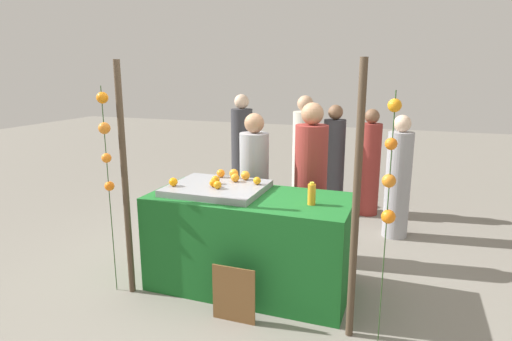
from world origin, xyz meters
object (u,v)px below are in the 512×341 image
(stall_counter, at_px, (250,242))
(vendor_right, at_px, (310,189))
(juice_bottle, at_px, (312,194))
(vendor_left, at_px, (254,190))
(orange_0, at_px, (216,180))
(orange_1, at_px, (245,175))
(chalkboard_sign, at_px, (234,295))

(stall_counter, xyz_separation_m, vendor_right, (0.37, 0.77, 0.34))
(juice_bottle, distance_m, vendor_left, 1.16)
(orange_0, relative_size, vendor_right, 0.05)
(stall_counter, bearing_deg, orange_0, 169.93)
(vendor_left, bearing_deg, orange_1, -81.39)
(orange_1, relative_size, juice_bottle, 0.46)
(orange_1, height_order, vendor_right, vendor_right)
(juice_bottle, bearing_deg, orange_0, 171.90)
(juice_bottle, xyz_separation_m, chalkboard_sign, (-0.49, -0.53, -0.74))
(stall_counter, distance_m, orange_1, 0.65)
(orange_0, bearing_deg, chalkboard_sign, -55.40)
(orange_0, distance_m, vendor_left, 0.73)
(orange_0, height_order, orange_1, orange_1)
(stall_counter, xyz_separation_m, orange_1, (-0.17, 0.30, 0.55))
(juice_bottle, relative_size, chalkboard_sign, 0.40)
(orange_1, bearing_deg, vendor_right, 40.93)
(vendor_left, distance_m, vendor_right, 0.61)
(chalkboard_sign, bearing_deg, stall_counter, 97.98)
(vendor_right, bearing_deg, juice_bottle, -76.59)
(orange_1, bearing_deg, stall_counter, -61.31)
(orange_1, distance_m, chalkboard_sign, 1.20)
(orange_1, height_order, vendor_left, vendor_left)
(orange_0, height_order, chalkboard_sign, orange_0)
(orange_1, bearing_deg, vendor_left, 98.61)
(juice_bottle, distance_m, vendor_right, 0.88)
(orange_0, bearing_deg, stall_counter, -10.07)
(chalkboard_sign, bearing_deg, juice_bottle, 46.97)
(chalkboard_sign, xyz_separation_m, vendor_right, (0.29, 1.37, 0.55))
(orange_0, distance_m, chalkboard_sign, 1.10)
(chalkboard_sign, distance_m, vendor_right, 1.50)
(orange_1, xyz_separation_m, vendor_right, (0.54, 0.47, -0.21))
(chalkboard_sign, height_order, vendor_left, vendor_left)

